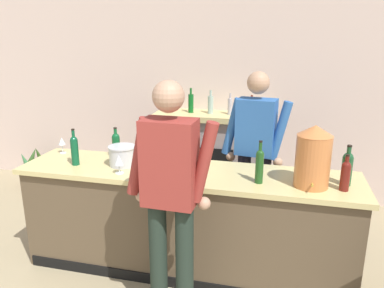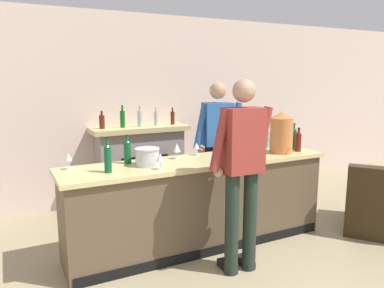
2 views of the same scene
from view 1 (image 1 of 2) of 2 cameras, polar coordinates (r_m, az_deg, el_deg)
The scene contains 18 objects.
wall_back_panel at distance 5.00m, azimuth 2.06°, elevation 7.95°, with size 12.00×0.07×2.75m.
bar_counter at distance 3.45m, azimuth -0.95°, elevation -11.62°, with size 2.97×0.68×0.97m.
fireplace_stone at distance 4.91m, azimuth 2.67°, elevation -1.70°, with size 1.39×0.52×1.46m.
potted_plant_corner at distance 5.88m, azimuth -22.97°, elevation -3.71°, with size 0.40×0.39×0.62m.
person_customer at distance 2.60m, azimuth -3.30°, elevation -8.28°, with size 0.66×0.31×1.83m.
person_bartender at distance 3.67m, azimuth 9.53°, elevation -1.53°, with size 0.65×0.34×1.78m.
copper_dispenser at distance 3.00m, azimuth 17.98°, elevation -1.77°, with size 0.27×0.31×0.49m.
ice_bucket_steel at distance 3.42m, azimuth -10.56°, elevation -1.75°, with size 0.25×0.25×0.18m.
wine_bottle_chardonnay_pale at distance 3.52m, azimuth -17.46°, elevation -0.75°, with size 0.07×0.07×0.34m.
wine_bottle_burgundy_dark at distance 3.15m, azimuth 22.55°, elevation -3.28°, with size 0.08×0.08×0.33m.
wine_bottle_port_short at distance 3.04m, azimuth 22.34°, elevation -4.31°, with size 0.07×0.07×0.29m.
wine_bottle_riesling_slim at distance 3.63m, azimuth -11.49°, elevation -0.03°, with size 0.07×0.07×0.30m.
wine_bottle_merlot_tall at distance 3.34m, azimuth 18.35°, elevation -1.90°, with size 0.08×0.08×0.30m.
wine_bottle_rose_blush at distance 3.00m, azimuth 10.25°, elevation -3.12°, with size 0.06×0.06×0.35m.
wine_glass_front_right at distance 3.42m, azimuth 1.44°, elevation -1.26°, with size 0.07×0.07×0.15m.
wine_glass_near_bucket at distance 3.42m, azimuth -3.41°, elevation -1.02°, with size 0.09×0.09×0.17m.
wine_glass_back_row at distance 3.92m, azimuth -19.22°, elevation 0.30°, with size 0.07×0.07×0.16m.
wine_glass_by_dispenser at distance 3.22m, azimuth -11.09°, elevation -2.54°, with size 0.08×0.08×0.16m.
Camera 1 is at (1.02, -0.43, 2.10)m, focal length 35.00 mm.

